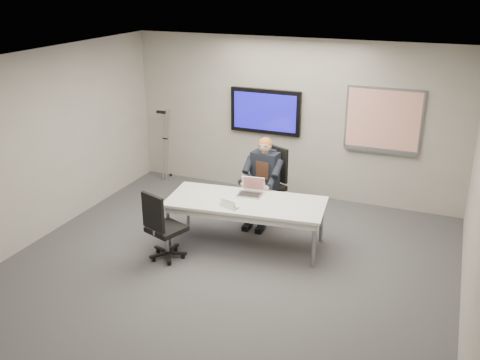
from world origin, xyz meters
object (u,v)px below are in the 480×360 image
at_px(office_chair_far, 267,196).
at_px(office_chair_near, 164,238).
at_px(laptop, 251,190).
at_px(conference_table, 246,206).
at_px(seated_person, 261,190).

relative_size(office_chair_far, office_chair_near, 1.14).
distance_m(office_chair_near, laptop, 1.49).
xyz_separation_m(conference_table, seated_person, (-0.06, 0.79, -0.06)).
bearing_deg(office_chair_far, laptop, -64.43).
height_order(office_chair_near, seated_person, seated_person).
distance_m(seated_person, laptop, 0.56).
bearing_deg(office_chair_near, seated_person, -97.29).
distance_m(conference_table, laptop, 0.31).
bearing_deg(conference_table, laptop, 87.63).
xyz_separation_m(conference_table, office_chair_near, (-0.89, -0.85, -0.30)).
xyz_separation_m(office_chair_far, seated_person, (-0.02, -0.26, 0.19)).
relative_size(conference_table, office_chair_near, 2.31).
xyz_separation_m(conference_table, office_chair_far, (-0.04, 1.06, -0.26)).
relative_size(office_chair_far, seated_person, 0.84).
bearing_deg(seated_person, conference_table, -78.56).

